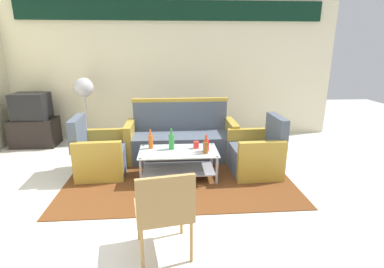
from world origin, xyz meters
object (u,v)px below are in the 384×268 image
bottle_brown (206,147)px  pedestal_fan (84,91)px  bottle_orange (151,141)px  bottle_red (206,145)px  wicker_chair (164,208)px  couch (181,139)px  tv_stand (35,132)px  armchair_left (100,155)px  armchair_right (257,154)px  cup (196,145)px  bottle_green (171,141)px  television (31,106)px  coffee_table (178,160)px

bottle_brown → pedestal_fan: size_ratio=0.18×
bottle_orange → bottle_red: bearing=-12.6°
bottle_red → pedestal_fan: size_ratio=0.18×
bottle_orange → wicker_chair: 1.81m
couch → bottle_red: size_ratio=7.81×
bottle_brown → tv_stand: bottle_brown is taller
armchair_left → tv_stand: bearing=-135.5°
armchair_right → tv_stand: armchair_right is taller
armchair_left → cup: size_ratio=8.50×
couch → wicker_chair: (-0.25, -2.48, 0.18)m
bottle_green → cup: 0.36m
bottle_brown → tv_stand: bearing=149.4°
tv_stand → wicker_chair: size_ratio=0.95×
armchair_right → bottle_green: size_ratio=2.80×
cup → television: television is taller
cup → wicker_chair: bearing=-103.9°
armchair_left → armchair_right: bearing=83.9°
bottle_orange → armchair_right: bearing=-1.5°
armchair_left → bottle_brown: armchair_left is taller
couch → tv_stand: couch is taller
cup → armchair_right: bearing=0.3°
bottle_brown → coffee_table: bearing=160.8°
bottle_orange → bottle_brown: bearing=-19.4°
couch → armchair_right: couch is taller
armchair_left → bottle_red: size_ratio=3.68×
pedestal_fan → wicker_chair: bearing=-65.7°
bottle_brown → wicker_chair: wicker_chair is taller
television → pedestal_fan: pedestal_fan is taller
bottle_green → bottle_brown: bearing=-24.3°
armchair_left → coffee_table: (1.15, -0.25, -0.02)m
couch → bottle_brown: size_ratio=7.89×
bottle_red → bottle_green: bottle_green is taller
bottle_red → cup: 0.19m
coffee_table → cup: (0.26, 0.09, 0.19)m
armchair_left → pedestal_fan: size_ratio=0.67×
bottle_brown → wicker_chair: 1.62m
armchair_right → bottle_orange: armchair_right is taller
couch → bottle_green: couch is taller
cup → bottle_red: bearing=-45.0°
tv_stand → bottle_brown: bearing=-30.6°
bottle_green → armchair_right: bearing=0.8°
bottle_green → couch: bearing=77.5°
armchair_right → pedestal_fan: 3.36m
cup → bottle_green: bearing=-177.9°
armchair_left → television: (-1.51, 1.42, 0.47)m
bottle_brown → cup: 0.25m
pedestal_fan → cup: bearing=-39.7°
armchair_left → armchair_right: same height
bottle_orange → cup: bearing=-4.0°
armchair_right → armchair_left: bearing=84.8°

